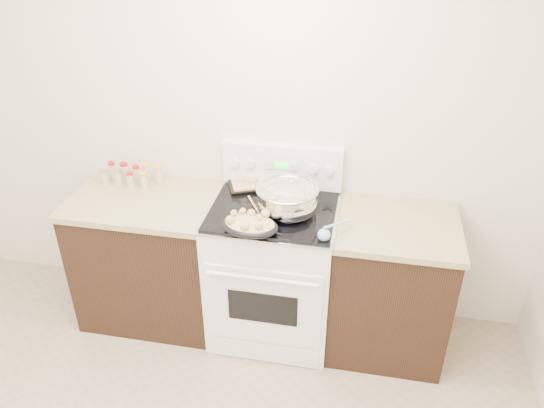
# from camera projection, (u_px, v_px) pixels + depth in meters

# --- Properties ---
(room_shell) EXTENTS (4.10, 3.60, 2.75)m
(room_shell) POSITION_uv_depth(u_px,v_px,m) (77.00, 219.00, 1.64)
(room_shell) COLOR silver
(room_shell) RESTS_ON ground
(counter_left) EXTENTS (0.93, 0.67, 0.92)m
(counter_left) POSITION_uv_depth(u_px,v_px,m) (152.00, 256.00, 3.56)
(counter_left) COLOR black
(counter_left) RESTS_ON ground
(counter_right) EXTENTS (0.73, 0.67, 0.92)m
(counter_right) POSITION_uv_depth(u_px,v_px,m) (389.00, 285.00, 3.30)
(counter_right) COLOR black
(counter_right) RESTS_ON ground
(kitchen_range) EXTENTS (0.78, 0.73, 1.22)m
(kitchen_range) POSITION_uv_depth(u_px,v_px,m) (274.00, 268.00, 3.40)
(kitchen_range) COLOR white
(kitchen_range) RESTS_ON ground
(mixing_bowl) EXTENTS (0.38, 0.38, 0.22)m
(mixing_bowl) POSITION_uv_depth(u_px,v_px,m) (287.00, 200.00, 3.08)
(mixing_bowl) COLOR silver
(mixing_bowl) RESTS_ON kitchen_range
(roasting_pan) EXTENTS (0.34, 0.25, 0.11)m
(roasting_pan) POSITION_uv_depth(u_px,v_px,m) (250.00, 225.00, 2.92)
(roasting_pan) COLOR black
(roasting_pan) RESTS_ON kitchen_range
(baking_sheet) EXTENTS (0.45, 0.39, 0.06)m
(baking_sheet) POSITION_uv_depth(u_px,v_px,m) (257.00, 181.00, 3.42)
(baking_sheet) COLOR black
(baking_sheet) RESTS_ON kitchen_range
(wooden_spoon) EXTENTS (0.15, 0.23, 0.04)m
(wooden_spoon) POSITION_uv_depth(u_px,v_px,m) (247.00, 210.00, 3.12)
(wooden_spoon) COLOR tan
(wooden_spoon) RESTS_ON kitchen_range
(blue_ladle) EXTENTS (0.18, 0.22, 0.09)m
(blue_ladle) POSITION_uv_depth(u_px,v_px,m) (326.00, 233.00, 2.88)
(blue_ladle) COLOR #85B6C6
(blue_ladle) RESTS_ON kitchen_range
(spice_jars) EXTENTS (0.39, 0.15, 0.13)m
(spice_jars) POSITION_uv_depth(u_px,v_px,m) (131.00, 175.00, 3.45)
(spice_jars) COLOR #BFB28C
(spice_jars) RESTS_ON counter_left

